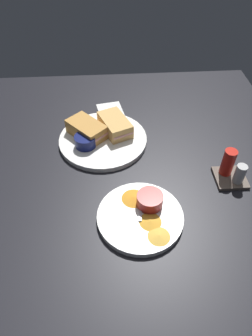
# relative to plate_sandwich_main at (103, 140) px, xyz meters

# --- Properties ---
(ground_plane) EXTENTS (1.10, 1.10, 0.03)m
(ground_plane) POSITION_rel_plate_sandwich_main_xyz_m (0.09, 0.08, -0.02)
(ground_plane) COLOR black
(plate_sandwich_main) EXTENTS (0.29, 0.29, 0.02)m
(plate_sandwich_main) POSITION_rel_plate_sandwich_main_xyz_m (0.00, 0.00, 0.00)
(plate_sandwich_main) COLOR white
(plate_sandwich_main) RESTS_ON ground_plane
(sandwich_half_near) EXTENTS (0.15, 0.12, 0.05)m
(sandwich_half_near) POSITION_rel_plate_sandwich_main_xyz_m (-0.04, 0.04, 0.03)
(sandwich_half_near) COLOR tan
(sandwich_half_near) RESTS_ON plate_sandwich_main
(sandwich_half_far) EXTENTS (0.15, 0.14, 0.05)m
(sandwich_half_far) POSITION_rel_plate_sandwich_main_xyz_m (-0.02, -0.05, 0.03)
(sandwich_half_far) COLOR #C68C42
(sandwich_half_far) RESTS_ON plate_sandwich_main
(ramekin_dark_sauce) EXTENTS (0.07, 0.07, 0.04)m
(ramekin_dark_sauce) POSITION_rel_plate_sandwich_main_xyz_m (0.03, -0.06, 0.03)
(ramekin_dark_sauce) COLOR #0C144C
(ramekin_dark_sauce) RESTS_ON plate_sandwich_main
(spoon_by_dark_ramekin) EXTENTS (0.07, 0.09, 0.01)m
(spoon_by_dark_ramekin) POSITION_rel_plate_sandwich_main_xyz_m (0.00, -0.01, 0.01)
(spoon_by_dark_ramekin) COLOR silver
(spoon_by_dark_ramekin) RESTS_ON plate_sandwich_main
(plate_chips_companion) EXTENTS (0.23, 0.23, 0.02)m
(plate_chips_companion) POSITION_rel_plate_sandwich_main_xyz_m (0.32, 0.09, 0.00)
(plate_chips_companion) COLOR white
(plate_chips_companion) RESTS_ON ground_plane
(ramekin_light_gravy) EXTENTS (0.07, 0.07, 0.03)m
(ramekin_light_gravy) POSITION_rel_plate_sandwich_main_xyz_m (0.29, 0.12, 0.03)
(ramekin_light_gravy) COLOR maroon
(ramekin_light_gravy) RESTS_ON plate_chips_companion
(spoon_by_gravy_ramekin) EXTENTS (0.10, 0.03, 0.01)m
(spoon_by_gravy_ramekin) POSITION_rel_plate_sandwich_main_xyz_m (0.27, 0.10, 0.01)
(spoon_by_gravy_ramekin) COLOR silver
(spoon_by_gravy_ramekin) RESTS_ON plate_chips_companion
(plantain_chip_scatter) EXTENTS (0.20, 0.13, 0.01)m
(plantain_chip_scatter) POSITION_rel_plate_sandwich_main_xyz_m (0.32, 0.11, 0.01)
(plantain_chip_scatter) COLOR orange
(plantain_chip_scatter) RESTS_ON plate_chips_companion
(condiment_caddy) EXTENTS (0.09, 0.09, 0.10)m
(condiment_caddy) POSITION_rel_plate_sandwich_main_xyz_m (0.19, 0.37, 0.03)
(condiment_caddy) COLOR brown
(condiment_caddy) RESTS_ON ground_plane
(paper_napkin_folded) EXTENTS (0.12, 0.11, 0.00)m
(paper_napkin_folded) POSITION_rel_plate_sandwich_main_xyz_m (-0.17, 0.03, -0.01)
(paper_napkin_folded) COLOR white
(paper_napkin_folded) RESTS_ON ground_plane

